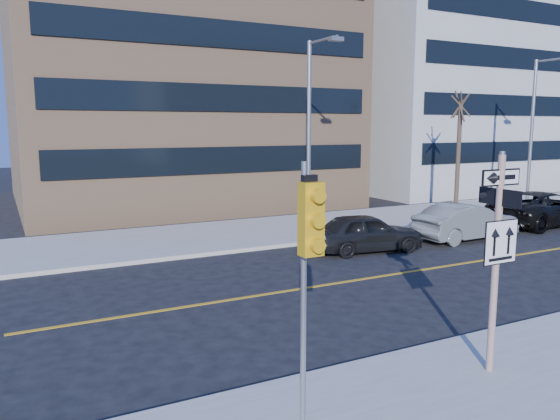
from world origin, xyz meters
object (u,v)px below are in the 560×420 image
parked_car_b (466,222)px  streetlight_a (312,124)px  parked_car_a (366,232)px  streetlight_b (536,124)px  street_tree_west (461,109)px  sign_pole (497,250)px  traffic_signal (310,241)px  parked_car_c (543,208)px

parked_car_b → streetlight_a: 7.55m
parked_car_b → streetlight_a: (-5.09, 3.90, 4.00)m
parked_car_a → streetlight_b: bearing=-66.9°
street_tree_west → sign_pole: bearing=-133.3°
sign_pole → traffic_signal: 4.05m
sign_pole → traffic_signal: (-4.00, -0.15, 0.59)m
sign_pole → streetlight_a: streetlight_a is taller
sign_pole → street_tree_west: (13.00, 13.81, 3.09)m
traffic_signal → street_tree_west: size_ratio=0.63×
traffic_signal → streetlight_a: size_ratio=0.50×
sign_pole → parked_car_b: size_ratio=0.88×
parked_car_a → street_tree_west: street_tree_west is taller
sign_pole → traffic_signal: bearing=-177.9°
traffic_signal → parked_car_b: size_ratio=0.87×
parked_car_a → street_tree_west: 10.92m
traffic_signal → streetlight_b: size_ratio=0.50×
parked_car_a → streetlight_a: (-0.17, 3.73, 4.03)m
sign_pole → street_tree_west: bearing=46.7°
parked_car_b → street_tree_west: size_ratio=0.73×
street_tree_west → traffic_signal: bearing=-140.6°
parked_car_b → streetlight_b: (8.91, 3.90, 4.00)m
parked_car_c → streetlight_a: size_ratio=0.73×
parked_car_a → parked_car_c: (10.69, 0.60, 0.08)m
parked_car_c → street_tree_west: street_tree_west is taller
parked_car_b → sign_pole: bearing=134.4°
sign_pole → streetlight_b: size_ratio=0.51×
parked_car_a → street_tree_west: (8.83, 4.28, 4.80)m
parked_car_c → streetlight_b: bearing=-49.3°
parked_car_b → streetlight_b: bearing=-67.9°
parked_car_b → parked_car_c: bearing=-83.9°
parked_car_a → parked_car_c: size_ratio=0.73×
sign_pole → parked_car_a: bearing=66.4°
sign_pole → parked_car_b: 13.16m
sign_pole → parked_car_a: size_ratio=0.95×
sign_pole → traffic_signal: sign_pole is taller
traffic_signal → parked_car_b: 16.34m
parked_car_a → streetlight_a: size_ratio=0.53×
traffic_signal → streetlight_a: bearing=59.2°
traffic_signal → parked_car_c: 21.59m
streetlight_b → traffic_signal: bearing=-148.6°
streetlight_a → streetlight_b: same height
parked_car_c → streetlight_b: (3.14, 3.13, 3.95)m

